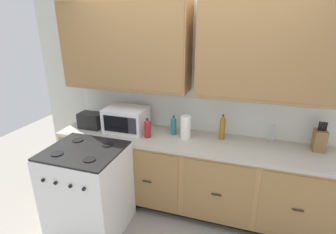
# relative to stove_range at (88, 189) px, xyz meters

# --- Properties ---
(ground_plane) EXTENTS (8.00, 8.00, 0.00)m
(ground_plane) POSITION_rel_stove_range_xyz_m (0.92, 0.33, -0.47)
(ground_plane) COLOR gray
(wall_unit) EXTENTS (4.24, 0.40, 2.45)m
(wall_unit) POSITION_rel_stove_range_xyz_m (0.93, 0.83, 1.18)
(wall_unit) COLOR silver
(wall_unit) RESTS_ON ground_plane
(counter_run) EXTENTS (3.07, 0.64, 0.90)m
(counter_run) POSITION_rel_stove_range_xyz_m (0.93, 0.63, -0.01)
(counter_run) COLOR black
(counter_run) RESTS_ON ground_plane
(stove_range) EXTENTS (0.76, 0.68, 0.95)m
(stove_range) POSITION_rel_stove_range_xyz_m (0.00, 0.00, 0.00)
(stove_range) COLOR white
(stove_range) RESTS_ON ground_plane
(microwave) EXTENTS (0.48, 0.37, 0.28)m
(microwave) POSITION_rel_stove_range_xyz_m (0.15, 0.66, 0.57)
(microwave) COLOR white
(microwave) RESTS_ON counter_run
(toaster) EXTENTS (0.28, 0.18, 0.19)m
(toaster) POSITION_rel_stove_range_xyz_m (-0.30, 0.60, 0.53)
(toaster) COLOR black
(toaster) RESTS_ON counter_run
(knife_block) EXTENTS (0.11, 0.14, 0.31)m
(knife_block) POSITION_rel_stove_range_xyz_m (2.24, 0.78, 0.55)
(knife_block) COLOR olive
(knife_block) RESTS_ON counter_run
(sink_faucet) EXTENTS (0.02, 0.02, 0.20)m
(sink_faucet) POSITION_rel_stove_range_xyz_m (1.81, 0.84, 0.53)
(sink_faucet) COLOR #B2B5BA
(sink_faucet) RESTS_ON counter_run
(paper_towel_roll) EXTENTS (0.12, 0.12, 0.26)m
(paper_towel_roll) POSITION_rel_stove_range_xyz_m (0.88, 0.66, 0.56)
(paper_towel_roll) COLOR white
(paper_towel_roll) RESTS_ON counter_run
(bottle_red) EXTENTS (0.07, 0.07, 0.23)m
(bottle_red) POSITION_rel_stove_range_xyz_m (0.47, 0.55, 0.54)
(bottle_red) COLOR maroon
(bottle_red) RESTS_ON counter_run
(bottle_amber) EXTENTS (0.06, 0.06, 0.29)m
(bottle_amber) POSITION_rel_stove_range_xyz_m (1.27, 0.76, 0.57)
(bottle_amber) COLOR #9E6619
(bottle_amber) RESTS_ON counter_run
(bottle_teal) EXTENTS (0.07, 0.07, 0.23)m
(bottle_teal) POSITION_rel_stove_range_xyz_m (0.72, 0.72, 0.54)
(bottle_teal) COLOR #1E707A
(bottle_teal) RESTS_ON counter_run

